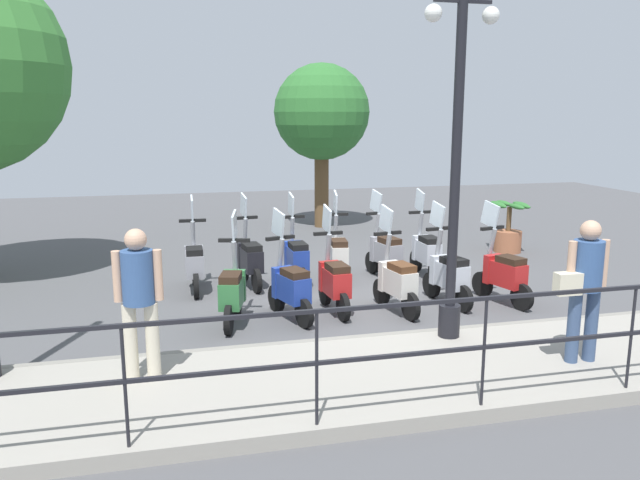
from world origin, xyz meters
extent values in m
plane|color=#4C4C4F|center=(0.00, 0.00, 0.00)|extent=(28.00, 28.00, 0.00)
cube|color=gray|center=(-3.20, 0.00, 0.07)|extent=(2.20, 20.00, 0.15)
cube|color=gray|center=(-2.15, 0.00, 0.07)|extent=(0.10, 20.00, 0.15)
cube|color=black|center=(-4.20, 0.00, 1.20)|extent=(0.04, 16.00, 0.04)
cube|color=black|center=(-4.20, 0.00, 0.73)|extent=(0.04, 16.00, 0.04)
cylinder|color=black|center=(-4.20, -1.60, 0.68)|extent=(0.03, 0.03, 1.05)
cylinder|color=black|center=(-4.20, 0.00, 0.68)|extent=(0.03, 0.03, 1.05)
cylinder|color=black|center=(-4.20, 1.60, 0.68)|extent=(0.03, 0.03, 1.05)
cylinder|color=black|center=(-4.20, 3.20, 0.68)|extent=(0.03, 0.03, 1.05)
cylinder|color=black|center=(-2.40, -0.51, 0.35)|extent=(0.26, 0.26, 0.40)
cylinder|color=black|center=(-2.40, -0.51, 2.24)|extent=(0.12, 0.12, 4.19)
cube|color=black|center=(-2.40, -0.51, 4.09)|extent=(0.04, 0.70, 0.04)
sphere|color=white|center=(-2.40, -0.86, 3.95)|extent=(0.20, 0.20, 0.20)
sphere|color=white|center=(-2.40, -0.16, 3.95)|extent=(0.20, 0.20, 0.20)
cylinder|color=#384C70|center=(-3.48, -1.70, 0.56)|extent=(0.14, 0.14, 0.82)
cylinder|color=#384C70|center=(-3.48, -1.48, 0.56)|extent=(0.14, 0.14, 0.82)
cylinder|color=#335184|center=(-3.48, -1.59, 1.25)|extent=(0.33, 0.33, 0.55)
sphere|color=tan|center=(-3.48, -1.59, 1.63)|extent=(0.22, 0.22, 0.22)
cylinder|color=tan|center=(-3.48, -1.79, 1.26)|extent=(0.09, 0.09, 0.52)
cylinder|color=tan|center=(-3.47, -1.39, 1.26)|extent=(0.09, 0.09, 0.52)
cube|color=beige|center=(-3.52, -1.33, 1.07)|extent=(0.14, 0.28, 0.24)
cylinder|color=beige|center=(-2.83, 3.23, 0.56)|extent=(0.14, 0.14, 0.82)
cylinder|color=beige|center=(-2.85, 3.01, 0.56)|extent=(0.14, 0.14, 0.82)
cylinder|color=#335184|center=(-2.84, 3.12, 1.25)|extent=(0.35, 0.35, 0.55)
sphere|color=tan|center=(-2.84, 3.12, 1.63)|extent=(0.22, 0.22, 0.22)
cylinder|color=tan|center=(-2.82, 3.32, 1.26)|extent=(0.09, 0.09, 0.52)
cylinder|color=tan|center=(-2.86, 2.92, 1.26)|extent=(0.09, 0.09, 0.52)
cylinder|color=brown|center=(6.21, -1.00, 1.00)|extent=(0.36, 0.36, 2.00)
sphere|color=#2D6B2D|center=(6.21, -1.00, 2.90)|extent=(2.39, 2.39, 2.39)
cylinder|color=#9E5B3D|center=(2.36, -4.08, 0.23)|extent=(0.56, 0.56, 0.45)
cylinder|color=brown|center=(2.36, -4.08, 0.70)|extent=(0.10, 0.10, 0.50)
ellipsoid|color=#2D6B2D|center=(2.61, -4.08, 1.00)|extent=(0.56, 0.16, 0.10)
ellipsoid|color=#2D6B2D|center=(2.11, -4.08, 1.00)|extent=(0.56, 0.16, 0.10)
ellipsoid|color=#2D6B2D|center=(2.36, -3.83, 1.00)|extent=(0.56, 0.16, 0.10)
ellipsoid|color=#2D6B2D|center=(2.36, -4.33, 1.00)|extent=(0.56, 0.16, 0.10)
ellipsoid|color=#2D6B2D|center=(2.54, -3.90, 1.00)|extent=(0.56, 0.16, 0.10)
ellipsoid|color=#2D6B2D|center=(2.18, -4.26, 1.00)|extent=(0.56, 0.16, 0.10)
cylinder|color=black|center=(-0.48, -1.99, 0.20)|extent=(0.41, 0.18, 0.40)
cylinder|color=black|center=(-1.28, -2.20, 0.20)|extent=(0.41, 0.18, 0.40)
cube|color=#B21E1E|center=(-0.96, -2.12, 0.48)|extent=(0.65, 0.42, 0.36)
cube|color=#B21E1E|center=(-0.68, -2.05, 0.50)|extent=(0.19, 0.32, 0.44)
cube|color=black|center=(-1.03, -2.14, 0.71)|extent=(0.45, 0.35, 0.10)
cylinder|color=gray|center=(-0.62, -2.03, 0.85)|extent=(0.19, 0.11, 0.55)
cube|color=black|center=(-0.62, -2.03, 1.13)|extent=(0.17, 0.44, 0.05)
cube|color=silver|center=(-0.57, -2.01, 1.33)|extent=(0.38, 0.13, 0.42)
cylinder|color=black|center=(-0.33, -1.19, 0.20)|extent=(0.41, 0.15, 0.40)
cylinder|color=black|center=(-1.15, -1.33, 0.20)|extent=(0.41, 0.15, 0.40)
cube|color=#B7BCC6|center=(-0.82, -1.27, 0.48)|extent=(0.64, 0.38, 0.36)
cube|color=#B7BCC6|center=(-0.54, -1.22, 0.50)|extent=(0.17, 0.32, 0.44)
cube|color=black|center=(-0.89, -1.28, 0.71)|extent=(0.44, 0.32, 0.10)
cylinder|color=gray|center=(-0.48, -1.21, 0.85)|extent=(0.19, 0.10, 0.55)
cube|color=black|center=(-0.48, -1.21, 1.13)|extent=(0.13, 0.44, 0.05)
cube|color=silver|center=(-0.42, -1.20, 1.33)|extent=(0.39, 0.10, 0.42)
cylinder|color=black|center=(-0.50, -0.29, 0.20)|extent=(0.41, 0.15, 0.40)
cylinder|color=black|center=(-1.32, -0.44, 0.20)|extent=(0.41, 0.15, 0.40)
cube|color=beige|center=(-0.99, -0.38, 0.48)|extent=(0.64, 0.38, 0.36)
cube|color=beige|center=(-0.71, -0.33, 0.50)|extent=(0.17, 0.32, 0.44)
cube|color=#4C2D19|center=(-1.06, -0.39, 0.71)|extent=(0.44, 0.33, 0.10)
cylinder|color=gray|center=(-0.65, -0.32, 0.85)|extent=(0.19, 0.10, 0.55)
cube|color=black|center=(-0.65, -0.32, 1.13)|extent=(0.14, 0.44, 0.05)
cube|color=silver|center=(-0.59, -0.31, 1.33)|extent=(0.39, 0.10, 0.42)
cylinder|color=black|center=(-0.29, 0.54, 0.20)|extent=(0.40, 0.11, 0.40)
cylinder|color=black|center=(-1.12, 0.49, 0.20)|extent=(0.40, 0.11, 0.40)
cube|color=#B21E1E|center=(-0.79, 0.51, 0.48)|extent=(0.62, 0.32, 0.36)
cube|color=#B21E1E|center=(-0.50, 0.53, 0.50)|extent=(0.14, 0.31, 0.44)
cube|color=black|center=(-0.86, 0.50, 0.71)|extent=(0.42, 0.29, 0.10)
cylinder|color=gray|center=(-0.44, 0.53, 0.85)|extent=(0.19, 0.08, 0.55)
cube|color=black|center=(-0.44, 0.53, 1.13)|extent=(0.09, 0.44, 0.05)
cube|color=silver|center=(-0.38, 0.54, 1.33)|extent=(0.39, 0.06, 0.42)
cylinder|color=black|center=(-0.47, 1.32, 0.20)|extent=(0.41, 0.19, 0.40)
cylinder|color=black|center=(-1.27, 1.08, 0.20)|extent=(0.41, 0.19, 0.40)
cube|color=navy|center=(-0.95, 1.18, 0.48)|extent=(0.66, 0.44, 0.36)
cube|color=navy|center=(-0.67, 1.26, 0.50)|extent=(0.20, 0.32, 0.44)
cube|color=black|center=(-1.02, 1.15, 0.71)|extent=(0.46, 0.37, 0.10)
cylinder|color=gray|center=(-0.62, 1.28, 0.85)|extent=(0.20, 0.12, 0.55)
cube|color=black|center=(-0.62, 1.28, 1.13)|extent=(0.19, 0.44, 0.05)
cube|color=silver|center=(-0.56, 1.30, 1.33)|extent=(0.38, 0.14, 0.42)
cylinder|color=black|center=(-0.50, 1.89, 0.20)|extent=(0.41, 0.18, 0.40)
cylinder|color=black|center=(-1.30, 2.10, 0.20)|extent=(0.41, 0.18, 0.40)
cube|color=#2D6B38|center=(-0.98, 2.02, 0.48)|extent=(0.65, 0.42, 0.36)
cube|color=#2D6B38|center=(-0.70, 1.95, 0.50)|extent=(0.19, 0.32, 0.44)
cube|color=black|center=(-1.05, 2.03, 0.71)|extent=(0.45, 0.35, 0.10)
cylinder|color=gray|center=(-0.64, 1.93, 0.85)|extent=(0.19, 0.11, 0.55)
cube|color=black|center=(-0.64, 1.93, 1.13)|extent=(0.17, 0.44, 0.05)
cube|color=silver|center=(-0.58, 1.92, 1.33)|extent=(0.38, 0.12, 0.42)
cylinder|color=black|center=(1.25, -1.57, 0.20)|extent=(0.40, 0.09, 0.40)
cylinder|color=black|center=(0.42, -1.58, 0.20)|extent=(0.40, 0.09, 0.40)
cube|color=#B7BCC6|center=(0.75, -1.58, 0.48)|extent=(0.60, 0.29, 0.36)
cube|color=#B7BCC6|center=(1.04, -1.57, 0.50)|extent=(0.12, 0.30, 0.44)
cube|color=black|center=(0.68, -1.58, 0.71)|extent=(0.40, 0.27, 0.10)
cylinder|color=gray|center=(1.10, -1.57, 0.85)|extent=(0.18, 0.07, 0.55)
cube|color=black|center=(1.10, -1.57, 1.13)|extent=(0.07, 0.44, 0.05)
cube|color=silver|center=(1.16, -1.57, 1.33)|extent=(0.39, 0.04, 0.42)
cylinder|color=black|center=(1.34, -0.76, 0.20)|extent=(0.41, 0.16, 0.40)
cylinder|color=black|center=(0.52, -0.93, 0.20)|extent=(0.41, 0.16, 0.40)
cube|color=gray|center=(0.85, -0.86, 0.48)|extent=(0.64, 0.40, 0.36)
cube|color=gray|center=(1.13, -0.80, 0.50)|extent=(0.18, 0.32, 0.44)
cube|color=black|center=(0.78, -0.88, 0.71)|extent=(0.44, 0.34, 0.10)
cylinder|color=gray|center=(1.19, -0.79, 0.85)|extent=(0.19, 0.11, 0.55)
cube|color=black|center=(1.19, -0.79, 1.13)|extent=(0.15, 0.44, 0.05)
cube|color=silver|center=(1.25, -0.78, 1.33)|extent=(0.39, 0.11, 0.42)
cylinder|color=black|center=(1.38, -0.05, 0.20)|extent=(0.41, 0.13, 0.40)
cylinder|color=black|center=(0.56, 0.05, 0.20)|extent=(0.41, 0.13, 0.40)
cube|color=beige|center=(0.89, 0.01, 0.48)|extent=(0.63, 0.36, 0.36)
cube|color=beige|center=(1.17, -0.03, 0.50)|extent=(0.16, 0.31, 0.44)
cube|color=black|center=(0.82, 0.02, 0.71)|extent=(0.43, 0.31, 0.10)
cylinder|color=gray|center=(1.23, -0.03, 0.85)|extent=(0.19, 0.09, 0.55)
cube|color=black|center=(1.23, -0.03, 1.13)|extent=(0.12, 0.44, 0.05)
cube|color=silver|center=(1.29, -0.04, 1.33)|extent=(0.39, 0.08, 0.42)
cylinder|color=black|center=(1.30, 0.77, 0.20)|extent=(0.40, 0.10, 0.40)
cylinder|color=black|center=(0.47, 0.74, 0.20)|extent=(0.40, 0.10, 0.40)
cube|color=navy|center=(0.80, 0.75, 0.48)|extent=(0.61, 0.30, 0.36)
cube|color=navy|center=(1.09, 0.76, 0.50)|extent=(0.13, 0.30, 0.44)
cube|color=black|center=(0.73, 0.75, 0.71)|extent=(0.41, 0.28, 0.10)
cylinder|color=gray|center=(1.15, 0.76, 0.85)|extent=(0.19, 0.08, 0.55)
cube|color=black|center=(1.15, 0.76, 1.13)|extent=(0.08, 0.44, 0.05)
cube|color=silver|center=(1.21, 0.77, 1.33)|extent=(0.39, 0.05, 0.42)
cylinder|color=black|center=(1.38, 1.58, 0.20)|extent=(0.41, 0.13, 0.40)
cylinder|color=black|center=(0.56, 1.47, 0.20)|extent=(0.41, 0.13, 0.40)
cube|color=black|center=(0.89, 1.51, 0.48)|extent=(0.63, 0.36, 0.36)
cube|color=black|center=(1.18, 1.55, 0.50)|extent=(0.16, 0.31, 0.44)
cube|color=black|center=(0.82, 1.50, 0.71)|extent=(0.43, 0.31, 0.10)
cylinder|color=gray|center=(1.24, 1.56, 0.85)|extent=(0.19, 0.09, 0.55)
cube|color=black|center=(1.24, 1.56, 1.13)|extent=(0.12, 0.44, 0.05)
cube|color=silver|center=(1.29, 1.57, 1.33)|extent=(0.39, 0.08, 0.42)
cylinder|color=black|center=(1.31, 2.42, 0.20)|extent=(0.40, 0.09, 0.40)
cylinder|color=black|center=(0.48, 2.44, 0.20)|extent=(0.40, 0.09, 0.40)
cube|color=gray|center=(0.81, 2.43, 0.48)|extent=(0.60, 0.29, 0.36)
cube|color=gray|center=(1.10, 2.43, 0.50)|extent=(0.12, 0.30, 0.44)
cube|color=black|center=(0.74, 2.43, 0.71)|extent=(0.40, 0.27, 0.10)
cylinder|color=gray|center=(1.16, 2.43, 0.85)|extent=(0.18, 0.07, 0.55)
cube|color=black|center=(1.16, 2.43, 1.13)|extent=(0.07, 0.44, 0.05)
cube|color=silver|center=(1.22, 2.43, 1.33)|extent=(0.39, 0.04, 0.42)
camera|label=1|loc=(-9.15, 2.78, 2.85)|focal=35.00mm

